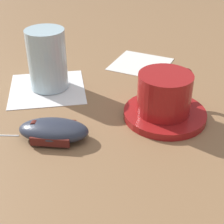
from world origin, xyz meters
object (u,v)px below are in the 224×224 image
(coffee_cup, at_px, (165,93))
(drinking_glass, at_px, (47,59))
(computer_mouse, at_px, (54,130))
(saucer, at_px, (165,114))

(coffee_cup, height_order, drinking_glass, drinking_glass)
(computer_mouse, distance_m, drinking_glass, 0.18)
(coffee_cup, bearing_deg, saucer, -61.52)
(coffee_cup, relative_size, computer_mouse, 0.96)
(drinking_glass, bearing_deg, computer_mouse, -104.61)
(computer_mouse, bearing_deg, saucer, -6.69)
(computer_mouse, xyz_separation_m, drinking_glass, (0.04, 0.17, 0.05))
(saucer, height_order, computer_mouse, computer_mouse)
(drinking_glass, bearing_deg, saucer, -52.55)
(computer_mouse, relative_size, drinking_glass, 1.06)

